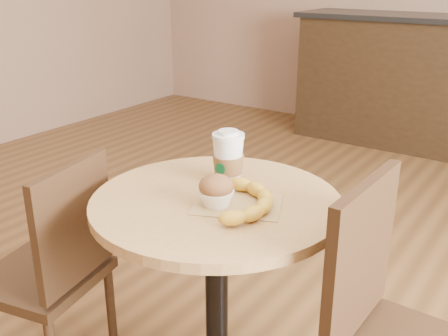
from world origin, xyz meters
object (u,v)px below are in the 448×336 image
at_px(cafe_table, 216,262).
at_px(banana, 241,201).
at_px(coffee_cup, 228,159).
at_px(muffin, 216,191).
at_px(chair_left, 53,268).

distance_m(cafe_table, banana, 0.25).
bearing_deg(banana, coffee_cup, 111.63).
height_order(cafe_table, banana, banana).
bearing_deg(muffin, coffee_cup, 113.92).
relative_size(coffee_cup, muffin, 1.64).
relative_size(chair_left, muffin, 8.27).
bearing_deg(chair_left, coffee_cup, 114.95).
bearing_deg(coffee_cup, chair_left, -147.27).
bearing_deg(banana, cafe_table, 145.67).
relative_size(cafe_table, chair_left, 0.91).
bearing_deg(chair_left, muffin, 96.11).
bearing_deg(banana, muffin, 177.02).
relative_size(cafe_table, coffee_cup, 4.57).
distance_m(cafe_table, muffin, 0.26).
xyz_separation_m(chair_left, banana, (0.60, 0.20, 0.32)).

